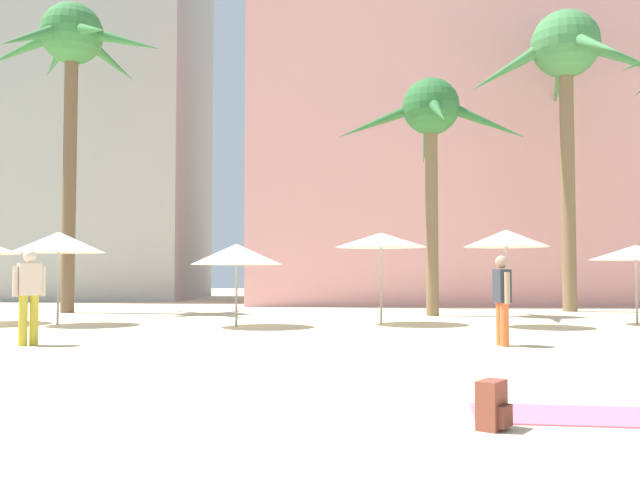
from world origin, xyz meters
TOP-DOWN VIEW (x-y plane):
  - ground at (0.00, 0.00)m, footprint 120.00×120.00m
  - hotel_pink at (7.63, 27.33)m, footprint 21.17×8.83m
  - hotel_tower_gray at (-13.64, 32.40)m, footprint 13.37×9.60m
  - palm_tree_far_left at (9.27, 19.81)m, footprint 7.47×7.44m
  - palm_tree_left at (-8.47, 18.40)m, footprint 6.63×6.17m
  - palm_tree_right at (3.95, 17.01)m, footprint 6.14×5.96m
  - cafe_umbrella_0 at (8.80, 13.11)m, footprint 2.37×2.37m
  - cafe_umbrella_1 at (5.22, 12.34)m, footprint 2.16×2.16m
  - cafe_umbrella_3 at (2.09, 13.23)m, footprint 2.47×2.47m
  - cafe_umbrella_4 at (-1.66, 12.19)m, footprint 2.36×2.36m
  - cafe_umbrella_5 at (-6.46, 12.66)m, footprint 2.38×2.38m
  - beach_towel at (3.21, 1.17)m, footprint 1.99×1.19m
  - backpack at (2.31, 0.57)m, footprint 0.34×0.35m
  - person_mid_center at (4.02, 7.62)m, footprint 0.28×0.61m
  - person_far_left at (-4.87, 7.43)m, footprint 0.52×0.47m

SIDE VIEW (x-z plane):
  - ground at x=0.00m, z-range 0.00..0.00m
  - beach_towel at x=3.21m, z-range 0.00..0.01m
  - backpack at x=2.31m, z-range -0.01..0.41m
  - person_mid_center at x=4.02m, z-range 0.08..1.77m
  - person_far_left at x=-4.87m, z-range 0.09..1.89m
  - cafe_umbrella_4 at x=-1.66m, z-range 0.79..2.90m
  - cafe_umbrella_0 at x=8.80m, z-range 0.85..2.96m
  - cafe_umbrella_5 at x=-6.46m, z-range 0.95..3.41m
  - cafe_umbrella_1 at x=5.22m, z-range 1.01..3.48m
  - cafe_umbrella_3 at x=2.09m, z-range 1.03..3.48m
  - palm_tree_right at x=3.95m, z-range 2.42..10.15m
  - hotel_pink at x=7.63m, z-range 0.00..15.87m
  - palm_tree_far_left at x=9.27m, z-range 3.56..14.55m
  - palm_tree_left at x=-8.47m, z-range 3.63..14.55m
  - hotel_tower_gray at x=-13.64m, z-range 0.00..26.61m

